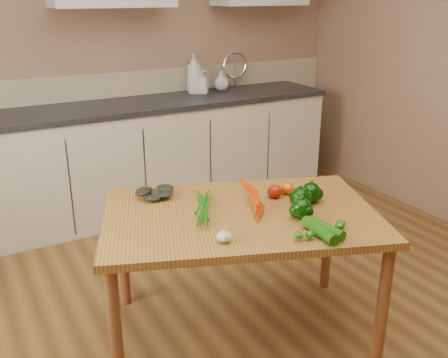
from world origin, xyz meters
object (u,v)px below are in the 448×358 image
at_px(pepper_a, 300,198).
at_px(pepper_b, 311,193).
at_px(pepper_c, 302,209).
at_px(tomato_b, 287,188).
at_px(soap_bottle_c, 221,81).
at_px(garlic_bulb, 224,237).
at_px(leafy_greens, 153,190).
at_px(soap_bottle_b, 202,82).
at_px(zucchini_b, 320,230).
at_px(tomato_a, 275,191).
at_px(tomato_c, 301,192).
at_px(carrot_bunch, 237,203).
at_px(soap_bottle_a, 194,73).
at_px(table, 240,226).
at_px(zucchini_a, 326,229).

xyz_separation_m(pepper_a, pepper_b, (0.09, 0.03, -0.00)).
height_order(pepper_c, tomato_b, pepper_c).
relative_size(soap_bottle_c, garlic_bulb, 2.76).
bearing_deg(leafy_greens, soap_bottle_c, 51.10).
height_order(soap_bottle_b, zucchini_b, soap_bottle_b).
bearing_deg(tomato_a, tomato_c, -30.68).
bearing_deg(tomato_a, leafy_greens, 151.99).
bearing_deg(zucchini_b, garlic_bulb, 158.66).
relative_size(carrot_bunch, tomato_c, 3.63).
bearing_deg(soap_bottle_c, pepper_b, -161.39).
height_order(soap_bottle_b, tomato_c, soap_bottle_b).
bearing_deg(soap_bottle_c, garlic_bulb, -173.55).
xyz_separation_m(soap_bottle_a, garlic_bulb, (-0.93, -2.16, -0.34)).
relative_size(carrot_bunch, pepper_c, 2.47).
height_order(soap_bottle_b, soap_bottle_c, soap_bottle_b).
distance_m(table, carrot_bunch, 0.12).
bearing_deg(zucchini_b, pepper_b, 57.27).
bearing_deg(tomato_c, pepper_a, -130.07).
distance_m(pepper_c, zucchini_a, 0.18).
xyz_separation_m(tomato_b, zucchini_a, (-0.13, -0.46, -0.01)).
relative_size(soap_bottle_a, pepper_c, 3.41).
relative_size(pepper_c, zucchini_a, 0.51).
bearing_deg(carrot_bunch, tomato_c, 14.75).
bearing_deg(tomato_b, tomato_c, -69.00).
xyz_separation_m(soap_bottle_c, tomato_c, (-0.61, -1.95, -0.25)).
xyz_separation_m(leafy_greens, tomato_a, (0.55, -0.29, -0.01)).
height_order(soap_bottle_b, garlic_bulb, soap_bottle_b).
bearing_deg(soap_bottle_b, carrot_bunch, -163.56).
bearing_deg(pepper_b, leafy_greens, 147.67).
distance_m(pepper_a, zucchini_a, 0.30).
distance_m(soap_bottle_c, tomato_b, 1.99).
height_order(soap_bottle_a, pepper_c, soap_bottle_a).
xyz_separation_m(carrot_bunch, pepper_b, (0.37, -0.11, 0.02)).
bearing_deg(tomato_b, soap_bottle_c, 71.05).
relative_size(table, soap_bottle_b, 7.87).
relative_size(pepper_a, tomato_a, 1.33).
height_order(soap_bottle_c, tomato_a, soap_bottle_c).
xyz_separation_m(table, leafy_greens, (-0.30, 0.36, 0.13)).
distance_m(table, tomato_c, 0.38).
relative_size(table, leafy_greens, 8.14).
bearing_deg(tomato_b, leafy_greens, 155.96).
xyz_separation_m(table, tomato_b, (0.33, 0.08, 0.11)).
bearing_deg(pepper_b, zucchini_b, -122.73).
bearing_deg(zucchini_a, tomato_a, 84.61).
bearing_deg(table, carrot_bunch, 101.84).
distance_m(tomato_b, zucchini_b, 0.49).
height_order(soap_bottle_b, zucchini_a, soap_bottle_b).
height_order(soap_bottle_b, pepper_b, soap_bottle_b).
relative_size(tomato_a, zucchini_a, 0.39).
xyz_separation_m(garlic_bulb, tomato_b, (0.56, 0.31, 0.01)).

